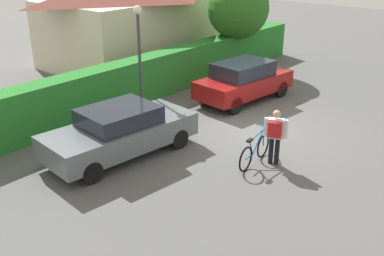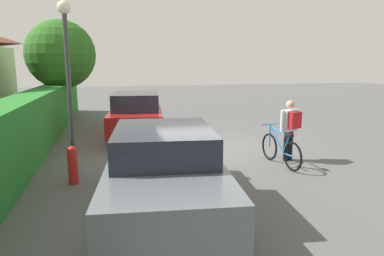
{
  "view_description": "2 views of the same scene",
  "coord_description": "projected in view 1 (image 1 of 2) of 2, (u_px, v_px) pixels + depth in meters",
  "views": [
    {
      "loc": [
        -11.76,
        -7.18,
        5.7
      ],
      "look_at": [
        -2.79,
        0.37,
        0.76
      ],
      "focal_mm": 41.84,
      "sensor_mm": 36.0,
      "label": 1
    },
    {
      "loc": [
        -9.74,
        2.61,
        2.48
      ],
      "look_at": [
        -0.9,
        0.52,
        0.77
      ],
      "focal_mm": 32.03,
      "sensor_mm": 36.0,
      "label": 2
    }
  ],
  "objects": [
    {
      "name": "ground_plane",
      "position": [
        255.0,
        127.0,
        14.77
      ],
      "size": [
        60.0,
        60.0,
        0.0
      ],
      "primitive_type": "plane",
      "color": "#535353"
    },
    {
      "name": "parked_car_near",
      "position": [
        120.0,
        131.0,
        12.56
      ],
      "size": [
        4.55,
        2.25,
        1.44
      ],
      "color": "slate",
      "rests_on": "ground"
    },
    {
      "name": "person_rider",
      "position": [
        275.0,
        133.0,
        11.95
      ],
      "size": [
        0.47,
        0.6,
        1.57
      ],
      "color": "black",
      "rests_on": "ground"
    },
    {
      "name": "bicycle",
      "position": [
        255.0,
        151.0,
        12.19
      ],
      "size": [
        1.72,
        0.5,
        0.96
      ],
      "color": "black",
      "rests_on": "ground"
    },
    {
      "name": "parked_car_far",
      "position": [
        244.0,
        80.0,
        16.9
      ],
      "size": [
        4.17,
        2.09,
        1.53
      ],
      "color": "maroon",
      "rests_on": "ground"
    },
    {
      "name": "street_lamp",
      "position": [
        139.0,
        46.0,
        14.63
      ],
      "size": [
        0.28,
        0.28,
        3.79
      ],
      "color": "#38383D",
      "rests_on": "ground"
    },
    {
      "name": "hedge_row",
      "position": [
        151.0,
        76.0,
        17.31
      ],
      "size": [
        19.11,
        0.9,
        1.64
      ],
      "primitive_type": "cube",
      "color": "#257428",
      "rests_on": "ground"
    },
    {
      "name": "fire_hydrant",
      "position": [
        127.0,
        112.0,
        14.9
      ],
      "size": [
        0.2,
        0.2,
        0.81
      ],
      "color": "red",
      "rests_on": "ground"
    },
    {
      "name": "tree_kerbside",
      "position": [
        238.0,
        8.0,
        20.16
      ],
      "size": [
        2.79,
        2.79,
        4.25
      ],
      "color": "brown",
      "rests_on": "ground"
    },
    {
      "name": "house_distant",
      "position": [
        131.0,
        16.0,
        21.81
      ],
      "size": [
        8.39,
        5.56,
        4.45
      ],
      "color": "beige",
      "rests_on": "ground"
    }
  ]
}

